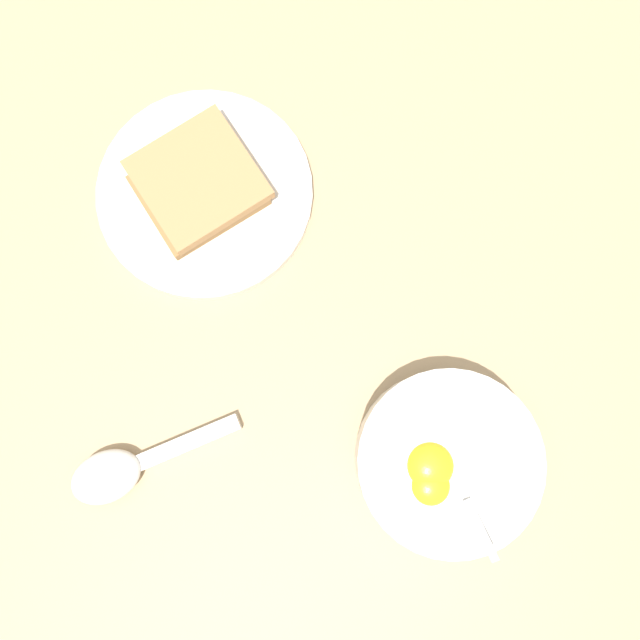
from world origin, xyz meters
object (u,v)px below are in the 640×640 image
at_px(egg_bowl, 446,461).
at_px(toast_plate, 205,194).
at_px(toast_sandwich, 198,185).
at_px(soup_spoon, 122,470).

relative_size(egg_bowl, toast_plate, 0.76).
distance_m(egg_bowl, toast_plate, 0.36).
relative_size(toast_plate, toast_sandwich, 1.88).
bearing_deg(egg_bowl, soup_spoon, -119.57).
bearing_deg(soup_spoon, egg_bowl, 60.43).
relative_size(egg_bowl, soup_spoon, 0.99).
distance_m(toast_sandwich, soup_spoon, 0.29).
distance_m(toast_plate, toast_sandwich, 0.02).
distance_m(egg_bowl, toast_sandwich, 0.36).
bearing_deg(egg_bowl, toast_plate, -170.09).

